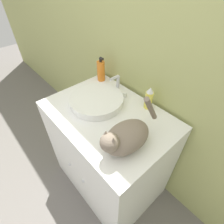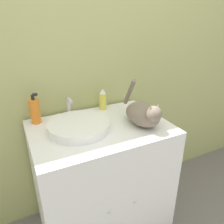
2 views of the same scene
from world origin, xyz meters
TOP-DOWN VIEW (x-y plane):
  - ground_plane at (0.00, 0.00)m, footprint 8.00×8.00m
  - wall_back at (0.00, 0.63)m, footprint 6.00×0.05m
  - vanity_cabinet at (0.00, 0.29)m, footprint 0.84×0.61m
  - sink_basin at (-0.13, 0.31)m, footprint 0.36×0.36m
  - faucet at (-0.13, 0.50)m, footprint 0.17×0.08m
  - cat at (0.25, 0.20)m, footprint 0.18×0.39m
  - soap_bottle at (-0.34, 0.52)m, footprint 0.06×0.06m
  - spray_bottle at (0.12, 0.53)m, footprint 0.05×0.05m

SIDE VIEW (x-z plane):
  - ground_plane at x=0.00m, z-range 0.00..0.00m
  - vanity_cabinet at x=0.00m, z-range 0.00..0.84m
  - sink_basin at x=-0.13m, z-range 0.84..0.89m
  - faucet at x=-0.13m, z-range 0.82..0.97m
  - cat at x=0.25m, z-range 0.78..1.04m
  - spray_bottle at x=0.12m, z-range 0.83..0.99m
  - soap_bottle at x=-0.34m, z-range 0.82..1.02m
  - wall_back at x=0.00m, z-range 0.00..2.50m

